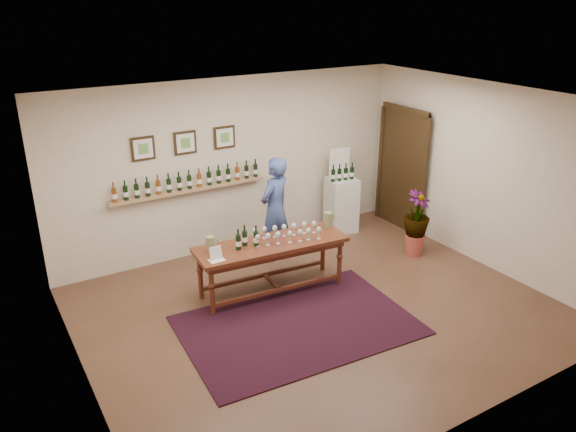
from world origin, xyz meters
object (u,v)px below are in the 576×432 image
person (275,209)px  potted_plant (416,223)px  tasting_table (271,250)px  display_pedestal (341,205)px

person → potted_plant: bearing=128.1°
tasting_table → person: size_ratio=1.31×
potted_plant → person: 2.28m
potted_plant → person: size_ratio=0.56×
tasting_table → potted_plant: (2.58, -0.15, -0.10)m
tasting_table → person: bearing=62.1°
tasting_table → person: 1.09m
person → tasting_table: bearing=33.2°
tasting_table → display_pedestal: bearing=35.6°
display_pedestal → person: 1.65m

